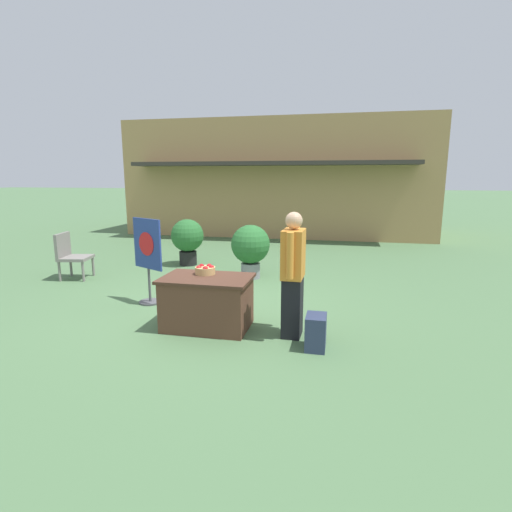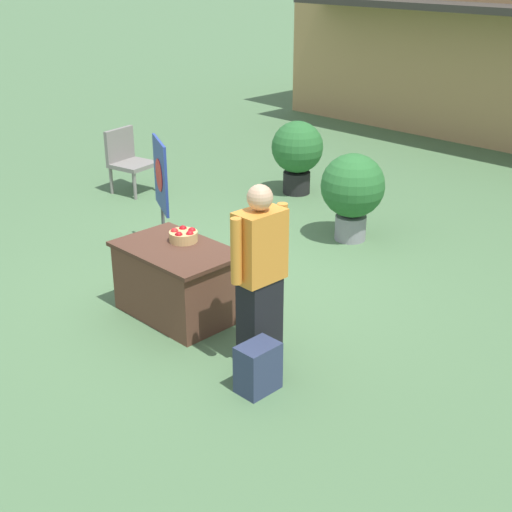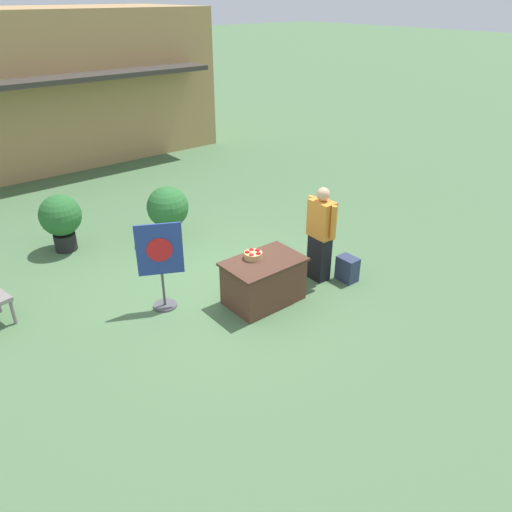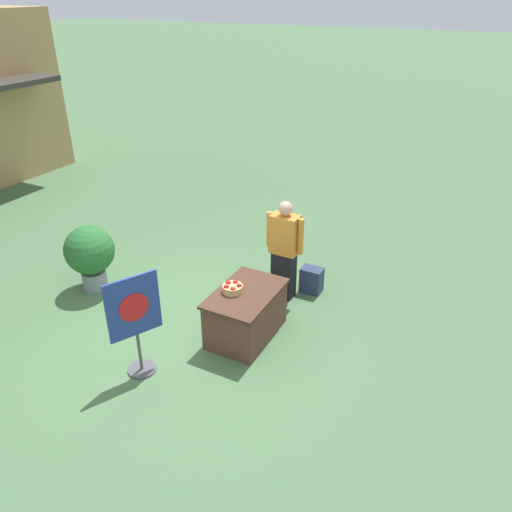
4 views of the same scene
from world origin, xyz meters
The scene contains 7 objects.
ground_plane centered at (0.00, 0.00, 0.00)m, with size 120.00×120.00×0.00m, color #4C7047.
display_table centered at (0.32, -0.84, 0.36)m, with size 1.20×0.78×0.71m.
apple_basket centered at (0.25, -0.69, 0.77)m, with size 0.28×0.28×0.13m.
person_visitor centered at (1.49, -0.88, 0.82)m, with size 0.27×0.61×1.61m.
backpack centered at (1.82, -1.23, 0.21)m, with size 0.24×0.34×0.42m.
poster_board centered at (-0.96, -0.02, 0.79)m, with size 0.61×0.36×1.39m.
potted_plant_near_left centered at (0.28, 1.94, 0.65)m, with size 0.79×0.79×1.09m.
Camera 4 is at (-4.67, -3.60, 4.35)m, focal length 35.00 mm.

